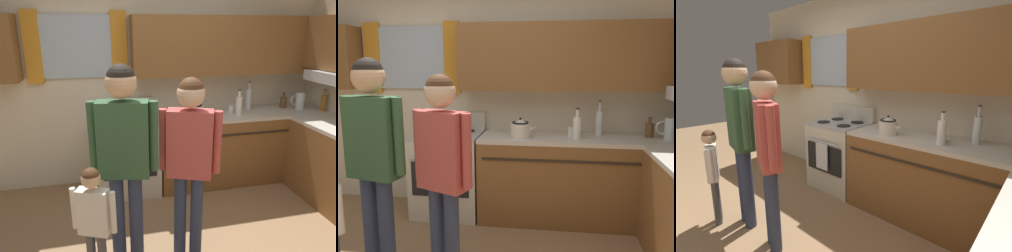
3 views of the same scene
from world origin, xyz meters
TOP-DOWN VIEW (x-y plane):
  - back_wall_unit at (0.09, 1.82)m, footprint 4.60×0.42m
  - kitchen_counter_run at (1.53, 1.09)m, footprint 2.19×2.16m
  - stove_oven at (-0.27, 1.54)m, footprint 0.72×0.67m
  - bottle_milk_white at (1.09, 1.43)m, footprint 0.08×0.08m
  - bottle_tall_clear at (1.34, 1.65)m, footprint 0.07×0.07m
  - bottle_squat_brown at (1.84, 1.63)m, footprint 0.08×0.08m
  - mug_ceramic_white at (1.06, 1.54)m, footprint 0.13×0.08m
  - stovetop_kettle at (0.53, 1.42)m, footprint 0.27×0.20m
  - water_pitcher at (1.99, 1.51)m, footprint 0.19×0.11m
  - adult_holding_child at (-0.41, 0.26)m, footprint 0.51×0.24m
  - adult_in_plaid at (0.10, 0.24)m, footprint 0.46×0.27m

SIDE VIEW (x-z plane):
  - kitchen_counter_run at x=1.53m, z-range 0.00..0.90m
  - stove_oven at x=-0.27m, z-range -0.08..1.02m
  - mug_ceramic_white at x=1.06m, z-range 0.90..1.00m
  - bottle_squat_brown at x=1.84m, z-range 0.87..1.08m
  - adult_in_plaid at x=0.10m, z-range 0.20..1.77m
  - stovetop_kettle at x=0.53m, z-range 0.89..1.10m
  - water_pitcher at x=1.99m, z-range 0.90..1.12m
  - bottle_milk_white at x=1.09m, z-range 0.86..1.18m
  - bottle_tall_clear at x=1.34m, z-range 0.86..1.22m
  - adult_holding_child at x=-0.41m, z-range 0.22..1.90m
  - back_wall_unit at x=0.09m, z-range 0.16..2.76m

